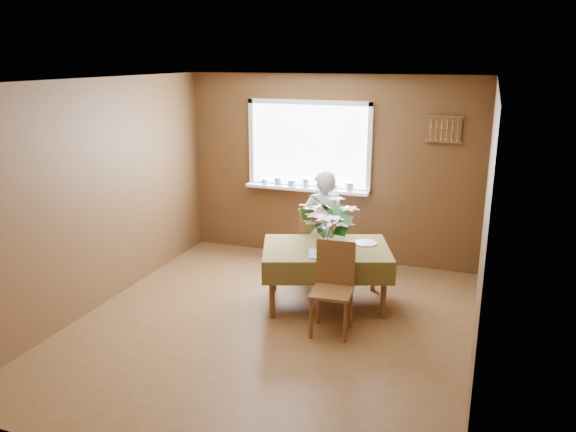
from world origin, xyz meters
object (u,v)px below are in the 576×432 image
(seated_woman, at_px, (323,228))
(chair_far, at_px, (317,239))
(chair_near, at_px, (333,283))
(flower_bouquet, at_px, (327,221))
(dining_table, at_px, (326,254))

(seated_woman, bearing_deg, chair_far, -58.15)
(chair_near, xyz_separation_m, flower_bouquet, (-0.20, 0.42, 0.52))
(chair_far, distance_m, seated_woman, 0.20)
(chair_near, bearing_deg, seated_woman, 106.53)
(chair_far, bearing_deg, dining_table, 106.54)
(dining_table, relative_size, seated_woman, 1.15)
(flower_bouquet, bearing_deg, seated_woman, 108.52)
(chair_near, relative_size, seated_woman, 0.66)
(chair_near, distance_m, seated_woman, 1.28)
(chair_far, bearing_deg, chair_near, 105.86)
(seated_woman, xyz_separation_m, flower_bouquet, (0.25, -0.76, 0.32))
(seated_woman, bearing_deg, flower_bouquet, 84.15)
(chair_far, xyz_separation_m, flower_bouquet, (0.34, -0.82, 0.49))
(dining_table, xyz_separation_m, flower_bouquet, (0.04, -0.15, 0.43))
(dining_table, height_order, chair_near, chair_near)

